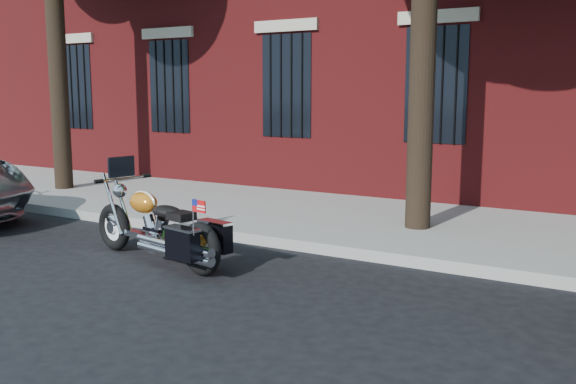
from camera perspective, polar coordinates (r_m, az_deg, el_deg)
The scene contains 4 objects.
ground at distance 7.16m, azimuth -0.34°, elevation -8.08°, with size 120.00×120.00×0.00m, color black.
curb at distance 8.31m, azimuth 4.61°, elevation -5.17°, with size 40.00×0.16×0.15m, color gray.
sidewalk at distance 9.99m, azimuth 9.39°, elevation -2.86°, with size 40.00×3.60×0.15m, color gray.
motorcycle at distance 7.97m, azimuth -11.31°, elevation -3.32°, with size 2.42×1.03×1.27m.
Camera 1 is at (3.55, -5.86, 2.09)m, focal length 40.00 mm.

